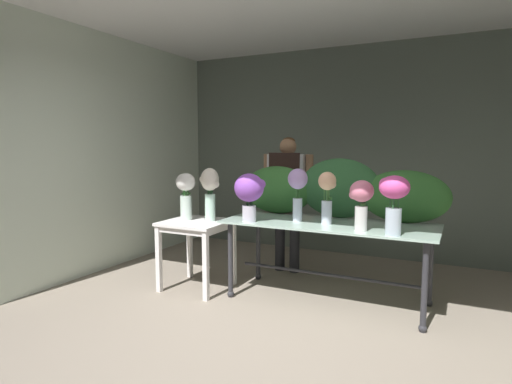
# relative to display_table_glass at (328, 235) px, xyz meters

# --- Properties ---
(ground_plane) EXTENTS (7.65, 7.65, 0.00)m
(ground_plane) POSITION_rel_display_table_glass_xyz_m (-0.27, 0.23, -0.67)
(ground_plane) COLOR gray
(wall_back) EXTENTS (5.14, 0.12, 2.87)m
(wall_back) POSITION_rel_display_table_glass_xyz_m (-0.27, 1.96, 0.77)
(wall_back) COLOR slate
(wall_back) RESTS_ON ground
(wall_left) EXTENTS (0.12, 3.60, 2.87)m
(wall_left) POSITION_rel_display_table_glass_xyz_m (-2.84, 0.23, 0.77)
(wall_left) COLOR silver
(wall_left) RESTS_ON ground
(ceiling_slab) EXTENTS (5.26, 3.60, 0.12)m
(ceiling_slab) POSITION_rel_display_table_glass_xyz_m (-0.27, 0.23, 2.26)
(ceiling_slab) COLOR silver
(ceiling_slab) RESTS_ON wall_back
(display_table_glass) EXTENTS (2.02, 0.84, 0.79)m
(display_table_glass) POSITION_rel_display_table_glass_xyz_m (0.00, 0.00, 0.00)
(display_table_glass) COLOR #ADCCBC
(display_table_glass) RESTS_ON ground
(side_table_white) EXTENTS (0.66, 0.63, 0.73)m
(side_table_white) POSITION_rel_display_table_glass_xyz_m (-1.37, -0.24, -0.04)
(side_table_white) COLOR white
(side_table_white) RESTS_ON ground
(florist) EXTENTS (0.63, 0.24, 1.62)m
(florist) POSITION_rel_display_table_glass_xyz_m (-0.74, 0.76, 0.34)
(florist) COLOR #232328
(florist) RESTS_ON ground
(foliage_backdrop) EXTENTS (2.14, 0.27, 0.61)m
(foliage_backdrop) POSITION_rel_display_table_glass_xyz_m (-0.03, 0.30, 0.39)
(foliage_backdrop) COLOR #2D6028
(foliage_backdrop) RESTS_ON display_table_glass
(vase_peach_peonies) EXTENTS (0.17, 0.17, 0.49)m
(vase_peach_peonies) POSITION_rel_display_table_glass_xyz_m (0.01, -0.08, 0.41)
(vase_peach_peonies) COLOR silver
(vase_peach_peonies) RESTS_ON display_table_glass
(vase_fuchsia_roses) EXTENTS (0.25, 0.25, 0.50)m
(vase_fuchsia_roses) POSITION_rel_display_table_glass_xyz_m (0.64, -0.32, 0.44)
(vase_fuchsia_roses) COLOR silver
(vase_fuchsia_roses) RESTS_ON display_table_glass
(vase_rosy_stock) EXTENTS (0.22, 0.21, 0.44)m
(vase_rosy_stock) POSITION_rel_display_table_glass_xyz_m (0.36, -0.25, 0.39)
(vase_rosy_stock) COLOR silver
(vase_rosy_stock) RESTS_ON display_table_glass
(vase_lilac_lilies) EXTENTS (0.19, 0.19, 0.52)m
(vase_lilac_lilies) POSITION_rel_display_table_glass_xyz_m (-0.30, -0.06, 0.45)
(vase_lilac_lilies) COLOR silver
(vase_lilac_lilies) RESTS_ON display_table_glass
(vase_violet_carnations) EXTENTS (0.31, 0.29, 0.47)m
(vase_violet_carnations) POSITION_rel_display_table_glass_xyz_m (-0.71, -0.30, 0.42)
(vase_violet_carnations) COLOR silver
(vase_violet_carnations) RESTS_ON display_table_glass
(vase_white_roses_tall) EXTENTS (0.21, 0.21, 0.50)m
(vase_white_roses_tall) POSITION_rel_display_table_glass_xyz_m (-1.50, -0.24, 0.36)
(vase_white_roses_tall) COLOR silver
(vase_white_roses_tall) RESTS_ON side_table_white
(vase_cream_lisianthus_tall) EXTENTS (0.23, 0.19, 0.56)m
(vase_cream_lisianthus_tall) POSITION_rel_display_table_glass_xyz_m (-1.23, -0.17, 0.40)
(vase_cream_lisianthus_tall) COLOR silver
(vase_cream_lisianthus_tall) RESTS_ON side_table_white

